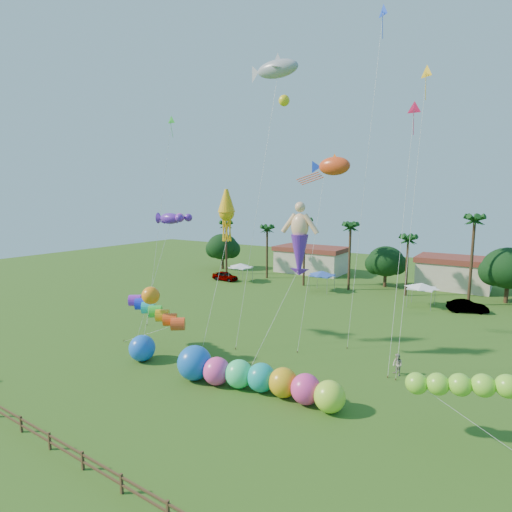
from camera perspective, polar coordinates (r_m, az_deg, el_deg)
The scene contains 22 objects.
ground at distance 27.65m, azimuth -12.27°, elevation -21.44°, with size 160.00×160.00×0.00m, color #285116.
tree_line at distance 62.88m, azimuth 20.08°, elevation -0.80°, with size 69.46×8.91×11.00m.
buildings_row at distance 70.67m, azimuth 15.85°, elevation -1.53°, with size 35.00×7.00×4.00m.
tent_row at distance 58.92m, azimuth 9.17°, elevation -2.49°, with size 31.00×4.00×0.60m.
fence at distance 24.18m, azimuth -23.54°, elevation -24.99°, with size 36.12×0.12×1.00m.
car_a at distance 66.86m, azimuth -4.44°, elevation -2.86°, with size 1.82×4.52×1.54m, color #4C4C54.
car_b at distance 54.66m, azimuth 27.96°, elevation -6.36°, with size 1.56×4.47×1.47m, color #4C4C54.
spectator_b at distance 33.81m, azimuth 19.55°, elevation -14.42°, with size 0.83×0.64×1.70m, color #9D9683.
caterpillar_inflatable at distance 29.57m, azimuth -0.89°, elevation -16.79°, with size 12.87×3.83×2.61m.
blue_ball at distance 35.81m, azimuth -15.95°, elevation -12.53°, with size 2.20×2.20×2.20m, color blue.
rainbow_tube at distance 34.48m, azimuth -13.41°, elevation -8.89°, with size 10.24×4.42×4.12m.
green_worm at distance 25.59m, azimuth 21.95°, elevation -16.52°, with size 9.30×2.95×3.88m.
orange_ball_kite at distance 34.14m, azimuth -14.81°, elevation -5.48°, with size 2.01×1.95×6.42m.
merman_kite at distance 33.79m, azimuth 6.24°, elevation 1.72°, with size 3.39×5.65×12.78m.
fish_kite at distance 37.71m, azimuth 11.13°, elevation 12.48°, with size 4.65×5.65×17.43m.
shark_kite at distance 42.32m, azimuth 3.10°, elevation 25.12°, with size 6.23×9.11×26.97m.
squid_kite at distance 36.37m, azimuth -4.22°, elevation 6.10°, with size 1.99×5.09×14.54m.
lobster_kite at distance 39.21m, azimuth -12.20°, elevation 5.25°, with size 4.10×4.91×12.45m.
delta_kite_red at distance 34.90m, azimuth 21.60°, elevation 18.32°, with size 1.18×4.08×21.05m.
delta_kite_yellow at distance 34.69m, azimuth 23.09°, elevation 22.15°, with size 1.13×3.85×23.41m.
delta_kite_green at distance 45.72m, azimuth -12.11°, elevation 17.62°, with size 1.45×3.88×22.37m.
delta_kite_blue at distance 41.74m, azimuth 17.60°, elevation 29.58°, with size 1.59×4.04×30.29m.
Camera 1 is at (17.41, -16.63, 13.60)m, focal length 28.00 mm.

